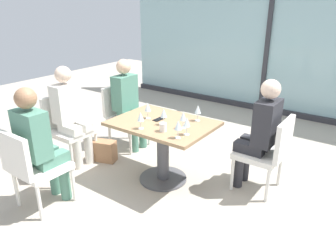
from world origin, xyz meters
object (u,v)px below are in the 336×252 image
at_px(chair_side_end, 67,125).
at_px(wine_glass_4, 164,113).
at_px(person_far_right, 260,130).
at_px(handbag_1, 37,167).
at_px(wine_glass_2, 148,107).
at_px(wine_glass_6, 141,117).
at_px(chair_far_left, 123,113).
at_px(wine_glass_0, 187,122).
at_px(coffee_cup, 163,127).
at_px(wine_glass_3, 198,110).
at_px(handbag_0, 104,151).
at_px(person_side_end, 71,112).
at_px(chair_front_left, 32,165).
at_px(person_front_left, 39,142).
at_px(wine_glass_1, 178,126).
at_px(person_far_left, 128,100).
at_px(chair_far_right, 268,150).
at_px(wine_glass_5, 183,117).
at_px(dining_table_main, 163,139).
at_px(cell_phone_on_table, 159,119).

bearing_deg(chair_side_end, wine_glass_4, 10.46).
xyz_separation_m(person_far_right, handbag_1, (-2.19, -1.32, -0.56)).
relative_size(wine_glass_2, wine_glass_6, 1.00).
xyz_separation_m(chair_far_left, chair_side_end, (-0.25, -0.78, 0.00)).
relative_size(wine_glass_0, wine_glass_4, 1.00).
relative_size(person_far_right, coffee_cup, 14.00).
bearing_deg(wine_glass_3, chair_side_end, -160.26).
bearing_deg(handbag_0, person_side_end, -158.28).
height_order(chair_front_left, person_far_right, person_far_right).
bearing_deg(coffee_cup, wine_glass_2, 150.66).
height_order(person_front_left, wine_glass_2, person_front_left).
bearing_deg(person_far_right, wine_glass_0, -130.90).
relative_size(chair_front_left, wine_glass_0, 4.70).
bearing_deg(wine_glass_6, wine_glass_1, 2.91).
bearing_deg(wine_glass_3, person_far_left, 170.36).
height_order(person_side_end, wine_glass_6, person_side_end).
xyz_separation_m(wine_glass_2, handbag_1, (-1.04, -0.85, -0.72)).
bearing_deg(chair_far_right, coffee_cup, -142.44).
height_order(handbag_0, handbag_1, same).
height_order(coffee_cup, handbag_1, coffee_cup).
xyz_separation_m(chair_side_end, person_side_end, (0.11, -0.00, 0.20)).
height_order(chair_far_left, coffee_cup, chair_far_left).
bearing_deg(chair_far_left, wine_glass_5, -20.38).
distance_m(dining_table_main, chair_side_end, 1.35).
bearing_deg(handbag_1, wine_glass_4, 53.50).
xyz_separation_m(person_far_left, wine_glass_2, (0.74, -0.48, 0.16)).
relative_size(person_far_right, wine_glass_4, 6.81).
bearing_deg(person_side_end, wine_glass_2, 17.28).
relative_size(chair_far_right, handbag_0, 2.90).
xyz_separation_m(person_far_left, wine_glass_0, (1.35, -0.62, 0.16)).
relative_size(chair_far_left, handbag_0, 2.90).
bearing_deg(handbag_1, person_side_end, 107.47).
height_order(dining_table_main, coffee_cup, coffee_cup).
bearing_deg(person_front_left, dining_table_main, 57.25).
xyz_separation_m(wine_glass_4, handbag_0, (-0.97, -0.01, -0.72)).
xyz_separation_m(person_far_left, wine_glass_1, (1.33, -0.74, 0.16)).
bearing_deg(person_far_left, wine_glass_4, -27.94).
distance_m(chair_far_right, handbag_1, 2.67).
distance_m(cell_phone_on_table, handbag_1, 1.58).
bearing_deg(dining_table_main, coffee_cup, -52.67).
bearing_deg(handbag_0, chair_far_right, -3.97).
distance_m(coffee_cup, handbag_0, 1.26).
distance_m(coffee_cup, cell_phone_on_table, 0.35).
bearing_deg(person_side_end, person_far_right, 20.10).
height_order(person_front_left, wine_glass_5, person_front_left).
height_order(person_far_left, wine_glass_4, person_far_left).
bearing_deg(person_front_left, person_side_end, 122.80).
relative_size(chair_side_end, wine_glass_6, 4.70).
bearing_deg(handbag_0, wine_glass_2, -14.28).
relative_size(wine_glass_2, coffee_cup, 2.06).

